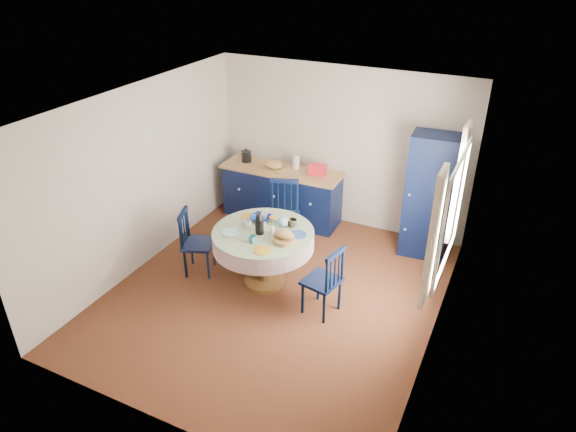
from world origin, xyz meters
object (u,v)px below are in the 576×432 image
(pantry_cabinet, at_px, (429,197))
(mug_a, at_px, (247,224))
(mug_b, at_px, (252,239))
(chair_left, at_px, (195,242))
(chair_right, at_px, (324,281))
(mug_c, at_px, (292,223))
(cobalt_bowl, at_px, (261,218))
(chair_far, at_px, (283,215))
(kitchen_counter, at_px, (282,193))
(mug_d, at_px, (264,216))
(dining_table, at_px, (264,240))

(pantry_cabinet, distance_m, mug_a, 2.58)
(mug_b, bearing_deg, chair_left, 171.82)
(chair_right, xyz_separation_m, mug_b, (-0.94, -0.07, 0.37))
(mug_c, distance_m, cobalt_bowl, 0.44)
(chair_far, relative_size, chair_right, 1.11)
(kitchen_counter, distance_m, mug_c, 1.74)
(pantry_cabinet, height_order, chair_right, pantry_cabinet)
(cobalt_bowl, bearing_deg, pantry_cabinet, 37.46)
(pantry_cabinet, relative_size, chair_left, 1.97)
(mug_d, bearing_deg, mug_c, -3.20)
(pantry_cabinet, relative_size, mug_b, 17.74)
(chair_right, height_order, mug_a, chair_right)
(chair_left, xyz_separation_m, chair_far, (0.78, 1.12, 0.05))
(mug_c, relative_size, mug_d, 1.35)
(chair_left, height_order, mug_c, chair_left)
(pantry_cabinet, bearing_deg, mug_a, -143.57)
(mug_a, distance_m, mug_c, 0.58)
(mug_c, bearing_deg, chair_left, -160.70)
(kitchen_counter, relative_size, chair_right, 2.11)
(chair_far, xyz_separation_m, mug_d, (0.05, -0.66, 0.32))
(pantry_cabinet, relative_size, mug_d, 18.73)
(dining_table, height_order, chair_right, dining_table)
(mug_b, xyz_separation_m, cobalt_bowl, (-0.17, 0.54, -0.01))
(pantry_cabinet, bearing_deg, mug_b, -134.76)
(chair_left, relative_size, mug_d, 9.52)
(dining_table, xyz_separation_m, mug_c, (0.27, 0.28, 0.18))
(chair_far, bearing_deg, chair_left, -144.93)
(cobalt_bowl, bearing_deg, kitchen_counter, 106.28)
(pantry_cabinet, height_order, chair_left, pantry_cabinet)
(chair_far, distance_m, mug_d, 0.73)
(chair_far, height_order, mug_d, chair_far)
(dining_table, relative_size, mug_c, 10.03)
(dining_table, xyz_separation_m, chair_far, (-0.19, 0.96, -0.15))
(chair_right, bearing_deg, kitchen_counter, -129.57)
(chair_left, xyz_separation_m, mug_a, (0.72, 0.18, 0.37))
(mug_b, relative_size, cobalt_bowl, 0.38)
(chair_left, relative_size, mug_c, 7.08)
(cobalt_bowl, bearing_deg, chair_left, -153.63)
(mug_a, height_order, cobalt_bowl, mug_a)
(dining_table, distance_m, mug_c, 0.42)
(chair_right, height_order, mug_b, chair_right)
(mug_b, bearing_deg, mug_d, 103.66)
(chair_far, height_order, mug_a, chair_far)
(mug_c, bearing_deg, pantry_cabinet, 44.24)
(pantry_cabinet, distance_m, mug_d, 2.32)
(chair_right, height_order, cobalt_bowl, chair_right)
(mug_d, bearing_deg, mug_b, -76.34)
(chair_right, bearing_deg, chair_left, -79.96)
(chair_left, xyz_separation_m, chair_right, (1.91, -0.07, 0.00))
(chair_left, height_order, chair_far, chair_far)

